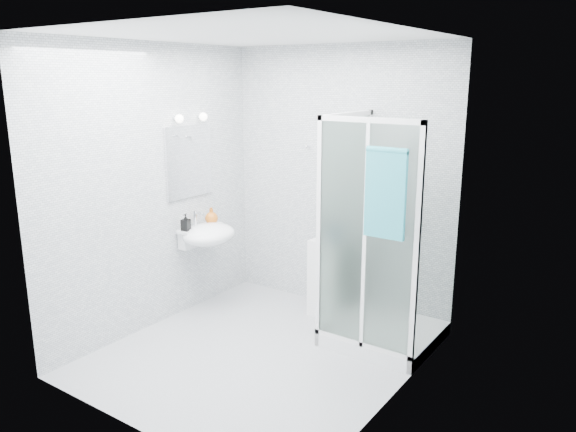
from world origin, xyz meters
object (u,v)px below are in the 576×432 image
Objects in this scene: shower_enclosure at (373,294)px; shampoo_bottle_a at (324,225)px; hand_towel at (385,191)px; shampoo_bottle_b at (334,230)px; soap_dispenser_orange at (211,216)px; storage_cabinet at (329,278)px; wall_basin at (207,234)px; soap_dispenser_black at (186,222)px.

shampoo_bottle_a is at bearing 157.91° from shower_enclosure.
shampoo_bottle_b is at bearing 140.86° from hand_towel.
shampoo_bottle_b is 1.28× the size of soap_dispenser_orange.
shampoo_bottle_b reaches higher than storage_cabinet.
wall_basin is 2.03m from hand_towel.
shower_enclosure is 1.12m from hand_towel.
hand_towel reaches higher than wall_basin.
hand_towel is 2.50× the size of shampoo_bottle_a.
shampoo_bottle_a is 1.67× the size of soap_dispenser_orange.
soap_dispenser_orange is (-1.72, -0.17, 0.50)m from shower_enclosure.
wall_basin is at bearing -169.19° from shower_enclosure.
soap_dispenser_black is (-0.10, -0.19, 0.15)m from wall_basin.
wall_basin is 0.73× the size of storage_cabinet.
hand_towel reaches higher than shampoo_bottle_a.
shampoo_bottle_b is at bearing 154.51° from shower_enclosure.
soap_dispenser_black is at bearing -94.70° from soap_dispenser_orange.
storage_cabinet is at bearing 34.70° from soap_dispenser_black.
soap_dispenser_black is (-1.75, -0.50, 0.50)m from shower_enclosure.
soap_dispenser_black is at bearing -143.97° from shampoo_bottle_a.
soap_dispenser_orange is at bearing 85.30° from soap_dispenser_black.
hand_towel is 2.08m from soap_dispenser_black.
shower_enclosure is 0.68m from storage_cabinet.
storage_cabinet is at bearing 141.78° from hand_towel.
wall_basin is at bearing -151.92° from shampoo_bottle_b.
shower_enclosure is 7.21× the size of shampoo_bottle_a.
shampoo_bottle_b is (-0.56, 0.27, 0.43)m from shower_enclosure.
hand_towel reaches higher than soap_dispenser_orange.
hand_towel is 1.29m from shampoo_bottle_a.
shower_enclosure reaches higher than soap_dispenser_orange.
shampoo_bottle_a is 0.13m from shampoo_bottle_b.
wall_basin reaches higher than storage_cabinet.
hand_towel is 3.25× the size of shampoo_bottle_b.
wall_basin is at bearing 177.46° from hand_towel.
wall_basin is 1.27m from storage_cabinet.
shampoo_bottle_a is 1.13m from soap_dispenser_orange.
shampoo_bottle_b is (1.09, 0.58, 0.08)m from wall_basin.
shampoo_bottle_a is 1.30× the size of shampoo_bottle_b.
soap_dispenser_orange is at bearing 173.35° from hand_towel.
shower_enclosure is 12.14× the size of soap_dispenser_black.
shower_enclosure reaches higher than shampoo_bottle_a.
soap_dispenser_orange is (-0.07, 0.15, 0.15)m from wall_basin.
hand_towel is 1.21m from shampoo_bottle_b.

